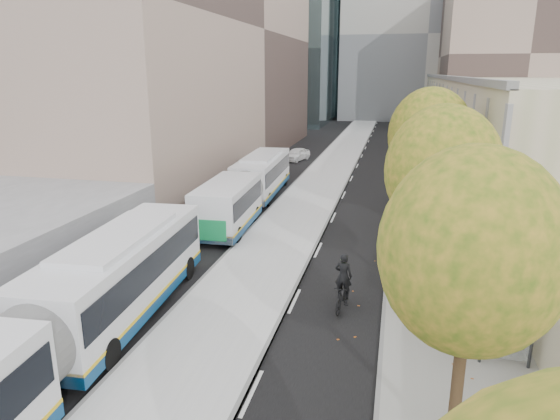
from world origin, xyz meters
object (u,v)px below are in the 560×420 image
(bus_near, at_px, (57,327))
(cyclist, at_px, (343,289))
(bus_shelter, at_px, (506,277))
(bus_far, at_px, (250,185))
(distant_car, at_px, (297,154))

(bus_near, distance_m, cyclist, 9.85)
(bus_shelter, height_order, cyclist, bus_shelter)
(bus_shelter, relative_size, bus_near, 0.24)
(bus_shelter, relative_size, bus_far, 0.26)
(bus_far, xyz_separation_m, distant_car, (-0.57, 18.55, -0.88))
(cyclist, xyz_separation_m, distant_car, (-8.19, 31.91, -0.19))
(bus_near, xyz_separation_m, cyclist, (7.57, 6.25, -0.79))
(distant_car, bearing_deg, cyclist, -59.17)
(bus_far, bearing_deg, distant_car, 89.23)
(bus_shelter, bearing_deg, bus_near, -157.17)
(bus_shelter, relative_size, distant_car, 1.16)
(bus_far, height_order, distant_car, bus_far)
(bus_near, bearing_deg, cyclist, 35.81)
(bus_far, bearing_deg, bus_near, -92.42)
(bus_near, xyz_separation_m, bus_far, (-0.04, 19.60, -0.10))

